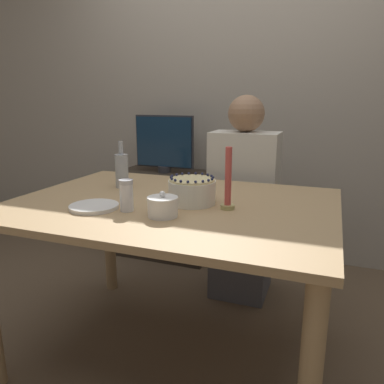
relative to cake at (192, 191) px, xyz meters
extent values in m
plane|color=brown|center=(-0.09, -0.01, -0.83)|extent=(12.00, 12.00, 0.00)
cube|color=#ADA393|center=(-0.09, 1.39, 0.47)|extent=(8.00, 0.05, 2.60)
cube|color=tan|center=(-0.09, -0.01, -0.07)|extent=(1.41, 1.03, 0.03)
cylinder|color=tan|center=(-0.74, 0.45, -0.46)|extent=(0.07, 0.07, 0.74)
cylinder|color=tan|center=(0.55, 0.45, -0.46)|extent=(0.07, 0.07, 0.74)
cylinder|color=white|center=(0.00, 0.00, 0.00)|extent=(0.21, 0.21, 0.10)
cylinder|color=beige|center=(0.00, 0.00, 0.05)|extent=(0.20, 0.20, 0.01)
sphere|color=#23284C|center=(0.09, 0.00, 0.06)|extent=(0.01, 0.01, 0.01)
sphere|color=#23284C|center=(0.08, 0.03, 0.06)|extent=(0.01, 0.01, 0.01)
sphere|color=#23284C|center=(0.07, 0.06, 0.06)|extent=(0.01, 0.01, 0.01)
sphere|color=#23284C|center=(0.05, 0.08, 0.06)|extent=(0.01, 0.01, 0.01)
sphere|color=#23284C|center=(0.02, 0.09, 0.06)|extent=(0.01, 0.01, 0.01)
sphere|color=#23284C|center=(-0.02, 0.09, 0.06)|extent=(0.01, 0.01, 0.01)
sphere|color=#23284C|center=(-0.05, 0.08, 0.06)|extent=(0.01, 0.01, 0.01)
sphere|color=#23284C|center=(-0.07, 0.06, 0.06)|extent=(0.01, 0.01, 0.01)
sphere|color=#23284C|center=(-0.08, 0.03, 0.06)|extent=(0.01, 0.01, 0.01)
sphere|color=#23284C|center=(-0.09, 0.00, 0.06)|extent=(0.01, 0.01, 0.01)
sphere|color=#23284C|center=(-0.08, -0.03, 0.06)|extent=(0.01, 0.01, 0.01)
sphere|color=#23284C|center=(-0.07, -0.06, 0.06)|extent=(0.01, 0.01, 0.01)
sphere|color=#23284C|center=(-0.05, -0.08, 0.06)|extent=(0.01, 0.01, 0.01)
sphere|color=#23284C|center=(-0.02, -0.09, 0.06)|extent=(0.01, 0.01, 0.01)
sphere|color=#23284C|center=(0.02, -0.09, 0.06)|extent=(0.01, 0.01, 0.01)
sphere|color=#23284C|center=(0.05, -0.08, 0.06)|extent=(0.01, 0.01, 0.01)
sphere|color=#23284C|center=(0.07, -0.06, 0.06)|extent=(0.01, 0.01, 0.01)
sphere|color=#23284C|center=(0.08, -0.03, 0.06)|extent=(0.01, 0.01, 0.01)
cylinder|color=white|center=(-0.04, -0.22, -0.02)|extent=(0.12, 0.12, 0.07)
cylinder|color=white|center=(-0.04, -0.22, 0.02)|extent=(0.12, 0.12, 0.01)
sphere|color=white|center=(-0.04, -0.22, 0.03)|extent=(0.02, 0.02, 0.02)
cylinder|color=white|center=(-0.21, -0.20, 0.00)|extent=(0.05, 0.05, 0.11)
cylinder|color=silver|center=(-0.21, -0.20, 0.07)|extent=(0.06, 0.06, 0.02)
cylinder|color=white|center=(-0.35, -0.22, -0.05)|extent=(0.20, 0.20, 0.01)
cylinder|color=white|center=(-0.35, -0.22, -0.04)|extent=(0.20, 0.20, 0.01)
cylinder|color=tan|center=(0.17, -0.03, -0.05)|extent=(0.06, 0.06, 0.02)
cylinder|color=#CC4C47|center=(0.17, -0.03, 0.08)|extent=(0.03, 0.03, 0.24)
cylinder|color=#B2B7BC|center=(-0.44, 0.16, 0.03)|extent=(0.07, 0.07, 0.17)
cylinder|color=#B2B7BC|center=(-0.44, 0.16, 0.15)|extent=(0.02, 0.02, 0.07)
cube|color=#595960|center=(0.07, 0.71, -0.60)|extent=(0.34, 0.34, 0.45)
cube|color=silver|center=(0.07, 0.71, -0.09)|extent=(0.40, 0.24, 0.58)
sphere|color=#9E7556|center=(0.07, 0.71, 0.31)|extent=(0.21, 0.21, 0.21)
cube|color=#382D23|center=(-0.65, 1.13, -0.50)|extent=(0.74, 0.44, 0.66)
cylinder|color=#2D2D33|center=(-0.65, 1.13, -0.14)|extent=(0.10, 0.10, 0.05)
cube|color=#2D2D33|center=(-0.65, 1.13, 0.07)|extent=(0.47, 0.02, 0.40)
cube|color=#142D47|center=(-0.65, 1.13, 0.07)|extent=(0.45, 0.03, 0.37)
camera|label=1|loc=(0.55, -1.47, 0.39)|focal=35.00mm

